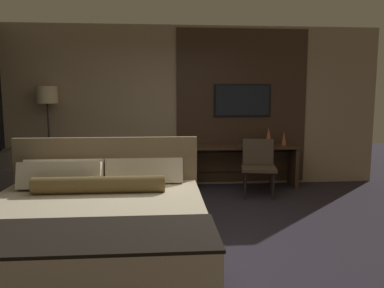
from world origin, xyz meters
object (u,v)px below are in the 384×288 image
at_px(tv, 242,100).
at_px(vase_short, 268,136).
at_px(desk, 244,159).
at_px(vase_tall, 284,138).
at_px(book, 244,145).
at_px(bed, 92,232).
at_px(desk_chair, 258,162).
at_px(armchair_by_window, 32,183).
at_px(floor_lamp, 47,103).

distance_m(tv, vase_short, 0.78).
xyz_separation_m(desk, vase_tall, (0.71, 0.00, 0.36)).
bearing_deg(book, desk, -104.60).
bearing_deg(tv, bed, -122.71).
distance_m(desk_chair, vase_tall, 0.87).
xyz_separation_m(bed, armchair_by_window, (-1.35, 2.44, -0.09)).
height_order(armchair_by_window, floor_lamp, floor_lamp).
distance_m(desk_chair, book, 0.61).
bearing_deg(bed, tv, 57.29).
xyz_separation_m(floor_lamp, vase_tall, (4.01, -0.01, -0.61)).
xyz_separation_m(bed, desk, (2.06, 3.02, 0.14)).
bearing_deg(desk_chair, vase_short, 71.70).
xyz_separation_m(desk, tv, (-0.00, 0.19, 1.01)).
height_order(bed, vase_tall, bed).
distance_m(tv, desk_chair, 1.23).
xyz_separation_m(vase_short, book, (-0.44, -0.02, -0.14)).
bearing_deg(vase_short, desk, -175.89).
xyz_separation_m(bed, desk_chair, (2.18, 2.47, 0.18)).
xyz_separation_m(desk, floor_lamp, (-3.30, 0.01, 0.97)).
distance_m(bed, floor_lamp, 3.46).
bearing_deg(vase_short, desk_chair, -119.07).
xyz_separation_m(tv, vase_tall, (0.71, -0.19, -0.66)).
xyz_separation_m(tv, book, (0.00, -0.17, -0.77)).
bearing_deg(vase_short, floor_lamp, -179.64).
distance_m(floor_lamp, vase_short, 3.79).
xyz_separation_m(desk, book, (0.00, 0.02, 0.25)).
relative_size(tv, vase_tall, 4.07).
relative_size(armchair_by_window, floor_lamp, 0.62).
relative_size(armchair_by_window, book, 4.18).
xyz_separation_m(desk_chair, vase_short, (0.32, 0.58, 0.35)).
bearing_deg(vase_short, book, -178.02).
height_order(floor_lamp, vase_tall, floor_lamp).
bearing_deg(desk, bed, -124.30).
distance_m(desk, armchair_by_window, 3.47).
bearing_deg(desk, floor_lamp, 179.85).
height_order(floor_lamp, book, floor_lamp).
relative_size(bed, book, 8.35).
bearing_deg(desk_chair, tv, 110.01).
relative_size(desk_chair, armchair_by_window, 0.83).
distance_m(bed, vase_short, 3.98).
bearing_deg(armchair_by_window, floor_lamp, -25.59).
bearing_deg(bed, desk_chair, 48.57).
relative_size(armchair_by_window, vase_tall, 4.36).
height_order(tv, vase_tall, tv).
xyz_separation_m(vase_tall, vase_short, (-0.27, 0.03, 0.03)).
height_order(desk_chair, armchair_by_window, desk_chair).
bearing_deg(desk, tv, 90.00).
bearing_deg(armchair_by_window, book, -95.34).
height_order(desk, vase_short, vase_short).
xyz_separation_m(desk_chair, floor_lamp, (-3.42, 0.56, 0.93)).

